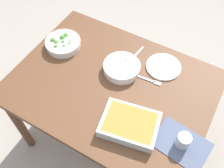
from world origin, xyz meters
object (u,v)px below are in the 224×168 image
object	(u,v)px
stew_bowl	(122,68)
baking_dish	(130,124)
broccoli_bowl	(63,43)
fork_on_table	(149,80)
drink_cup	(183,141)
side_plate	(163,67)
spoon_by_stew	(134,57)

from	to	relation	value
stew_bowl	baking_dish	xyz separation A→B (m)	(0.22, -0.32, 0.00)
broccoli_bowl	baking_dish	bearing A→B (deg)	-25.02
stew_bowl	broccoli_bowl	world-z (taller)	broccoli_bowl
baking_dish	fork_on_table	world-z (taller)	baking_dish
baking_dish	drink_cup	bearing A→B (deg)	9.68
broccoli_bowl	fork_on_table	bearing A→B (deg)	2.46
side_plate	spoon_by_stew	xyz separation A→B (m)	(-0.20, -0.02, -0.00)
spoon_by_stew	stew_bowl	bearing A→B (deg)	-96.43
broccoli_bowl	drink_cup	bearing A→B (deg)	-15.56
drink_cup	spoon_by_stew	size ratio (longest dim) A/B	0.48
stew_bowl	spoon_by_stew	distance (m)	0.14
drink_cup	side_plate	xyz separation A→B (m)	(-0.29, 0.43, -0.03)
stew_bowl	spoon_by_stew	world-z (taller)	stew_bowl
broccoli_bowl	spoon_by_stew	bearing A→B (deg)	17.63
spoon_by_stew	side_plate	bearing A→B (deg)	5.70
side_plate	spoon_by_stew	distance (m)	0.20
broccoli_bowl	stew_bowl	bearing A→B (deg)	1.33
broccoli_bowl	side_plate	size ratio (longest dim) A/B	1.07
drink_cup	spoon_by_stew	world-z (taller)	drink_cup
baking_dish	side_plate	xyz separation A→B (m)	(-0.01, 0.48, -0.03)
broccoli_bowl	fork_on_table	xyz separation A→B (m)	(0.63, 0.03, -0.03)
side_plate	fork_on_table	world-z (taller)	side_plate
spoon_by_stew	fork_on_table	bearing A→B (deg)	-35.52
baking_dish	side_plate	distance (m)	0.48
baking_dish	fork_on_table	bearing A→B (deg)	96.70
stew_bowl	fork_on_table	xyz separation A→B (m)	(0.18, 0.02, -0.03)
stew_bowl	baking_dish	world-z (taller)	same
stew_bowl	broccoli_bowl	size ratio (longest dim) A/B	0.98
baking_dish	side_plate	size ratio (longest dim) A/B	1.53
fork_on_table	stew_bowl	bearing A→B (deg)	-174.81
spoon_by_stew	broccoli_bowl	bearing A→B (deg)	-162.37
baking_dish	spoon_by_stew	size ratio (longest dim) A/B	1.91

